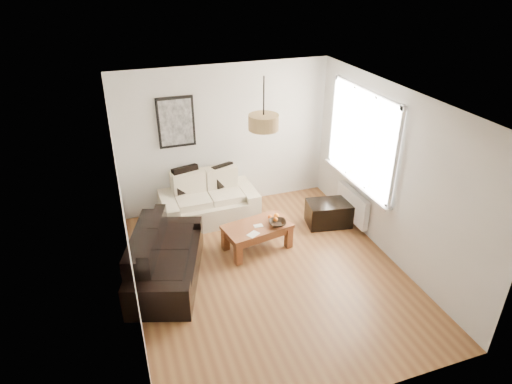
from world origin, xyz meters
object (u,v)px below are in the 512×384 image
object	(u,v)px
sofa_leather	(166,256)
ottoman	(329,213)
loveseat_cream	(209,199)
coffee_table	(257,237)

from	to	relation	value
sofa_leather	ottoman	bearing A→B (deg)	-60.90
loveseat_cream	sofa_leather	size ratio (longest dim) A/B	0.92
sofa_leather	ottoman	size ratio (longest dim) A/B	2.40
ottoman	coffee_table	bearing A→B (deg)	-168.90
sofa_leather	ottoman	distance (m)	2.94
loveseat_cream	sofa_leather	bearing A→B (deg)	-125.60
sofa_leather	coffee_table	size ratio (longest dim) A/B	1.71
loveseat_cream	ottoman	world-z (taller)	loveseat_cream
sofa_leather	loveseat_cream	bearing A→B (deg)	-16.28
coffee_table	sofa_leather	bearing A→B (deg)	-169.04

